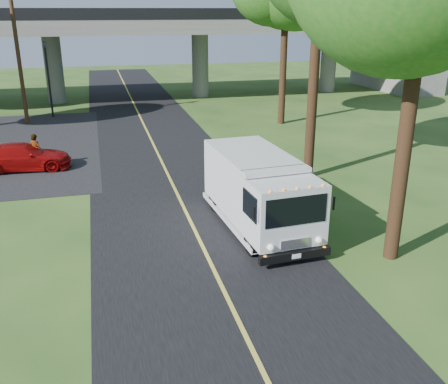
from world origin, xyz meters
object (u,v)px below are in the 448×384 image
object	(u,v)px
traffic_signal	(48,71)
red_sedan	(23,157)
pedestrian	(36,151)
step_van	(258,190)
utility_pole	(18,53)

from	to	relation	value
traffic_signal	red_sedan	bearing A→B (deg)	-92.30
pedestrian	red_sedan	bearing A→B (deg)	48.99
traffic_signal	step_van	xyz separation A→B (m)	(8.20, -21.86, -1.80)
red_sedan	pedestrian	distance (m)	0.65
pedestrian	utility_pole	bearing A→B (deg)	-53.49
step_van	red_sedan	distance (m)	12.65
traffic_signal	red_sedan	distance (m)	12.98
utility_pole	red_sedan	bearing A→B (deg)	-84.72
utility_pole	red_sedan	xyz separation A→B (m)	(0.99, -10.71, -3.96)
utility_pole	red_sedan	size ratio (longest dim) A/B	2.06
pedestrian	step_van	bearing A→B (deg)	158.99
step_van	red_sedan	world-z (taller)	step_van
utility_pole	step_van	bearing A→B (deg)	-63.97
red_sedan	pedestrian	world-z (taller)	pedestrian
step_van	pedestrian	bearing A→B (deg)	127.00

